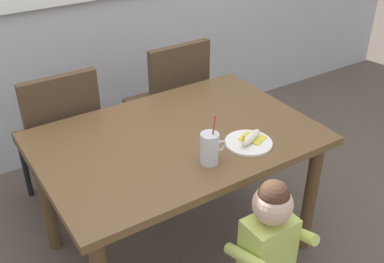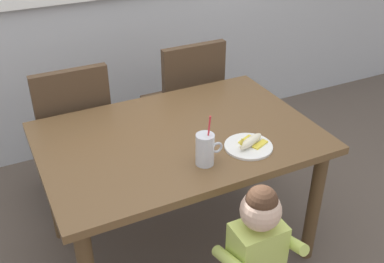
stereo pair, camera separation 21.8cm
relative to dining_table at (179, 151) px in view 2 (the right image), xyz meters
name	(u,v)px [view 2 (the right image)]	position (x,y,z in m)	size (l,w,h in m)	color
ground_plane	(181,244)	(0.00, 0.00, -0.65)	(24.00, 24.00, 0.00)	brown
dining_table	(179,151)	(0.00, 0.00, 0.00)	(1.36, 0.93, 0.75)	brown
dining_chair_left	(73,128)	(-0.40, 0.66, -0.11)	(0.44, 0.44, 0.96)	#4C3826
dining_chair_right	(186,99)	(0.37, 0.70, -0.11)	(0.44, 0.45, 0.96)	#4C3826
toddler_standing	(257,247)	(0.07, -0.64, -0.12)	(0.33, 0.24, 0.84)	#3F4760
milk_cup	(206,151)	(0.01, -0.28, 0.17)	(0.13, 0.08, 0.25)	silver
snack_plate	(248,146)	(0.25, -0.25, 0.11)	(0.23, 0.23, 0.01)	white
peeled_banana	(251,141)	(0.26, -0.25, 0.13)	(0.18, 0.13, 0.07)	#F4EAC6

